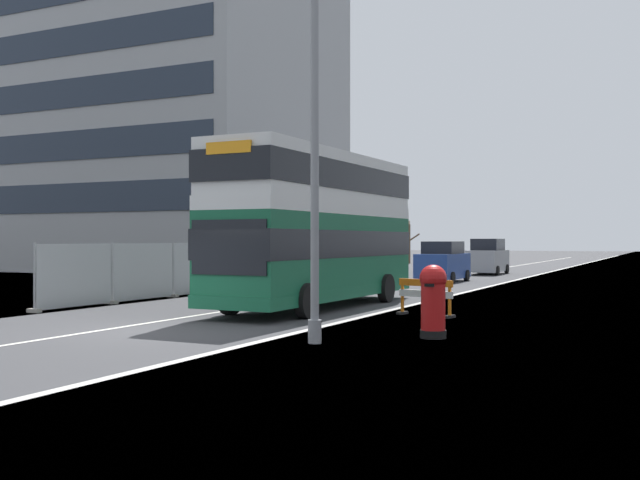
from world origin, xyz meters
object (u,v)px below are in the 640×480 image
car_receding_mid (488,258)px  double_decker_bus (318,226)px  lamppost_foreground (315,169)px  red_pillar_postbox (433,298)px  roadworks_barrier (425,293)px  car_oncoming_near (443,263)px

car_receding_mid → double_decker_bus: bearing=-88.7°
double_decker_bus → lamppost_foreground: lamppost_foreground is taller
lamppost_foreground → red_pillar_postbox: size_ratio=4.78×
double_decker_bus → lamppost_foreground: 8.48m
red_pillar_postbox → roadworks_barrier: size_ratio=0.91×
roadworks_barrier → car_receding_mid: size_ratio=0.40×
car_oncoming_near → car_receding_mid: 9.87m
roadworks_barrier → car_oncoming_near: (-4.61, 17.19, 0.34)m
double_decker_bus → red_pillar_postbox: (5.67, -5.65, -1.75)m
roadworks_barrier → car_oncoming_near: bearing=105.0°
car_oncoming_near → car_receding_mid: car_receding_mid is taller
lamppost_foreground → car_receding_mid: bearing=97.2°
roadworks_barrier → lamppost_foreground: bearing=-93.2°
double_decker_bus → red_pillar_postbox: double_decker_bus is taller
red_pillar_postbox → roadworks_barrier: (-1.65, 4.53, -0.24)m
red_pillar_postbox → car_receding_mid: size_ratio=0.37×
lamppost_foreground → roadworks_barrier: lamppost_foreground is taller
red_pillar_postbox → car_receding_mid: car_receding_mid is taller
red_pillar_postbox → car_receding_mid: bearing=101.2°
red_pillar_postbox → car_oncoming_near: (-6.26, 21.73, 0.11)m
double_decker_bus → roadworks_barrier: double_decker_bus is taller
lamppost_foreground → roadworks_barrier: 7.15m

